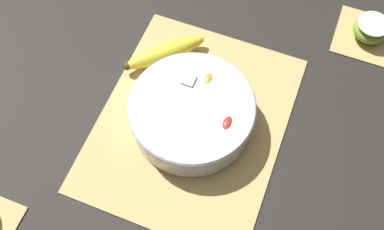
% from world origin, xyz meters
% --- Properties ---
extents(ground_plane, '(6.00, 6.00, 0.00)m').
position_xyz_m(ground_plane, '(0.00, 0.00, 0.00)').
color(ground_plane, black).
extents(bamboo_mat_center, '(0.45, 0.36, 0.01)m').
position_xyz_m(bamboo_mat_center, '(-0.00, 0.00, 0.00)').
color(bamboo_mat_center, tan).
rests_on(bamboo_mat_center, ground_plane).
extents(coaster_mat_far_left, '(0.14, 0.14, 0.01)m').
position_xyz_m(coaster_mat_far_left, '(-0.34, 0.29, 0.00)').
color(coaster_mat_far_left, tan).
rests_on(coaster_mat_far_left, ground_plane).
extents(fruit_salad_bowl, '(0.24, 0.24, 0.07)m').
position_xyz_m(fruit_salad_bowl, '(-0.00, -0.00, 0.05)').
color(fruit_salad_bowl, silver).
rests_on(fruit_salad_bowl, bamboo_mat_center).
extents(whole_banana, '(0.15, 0.15, 0.04)m').
position_xyz_m(whole_banana, '(-0.12, -0.11, 0.03)').
color(whole_banana, yellow).
rests_on(whole_banana, bamboo_mat_center).
extents(apple_half, '(0.08, 0.08, 0.04)m').
position_xyz_m(apple_half, '(-0.34, 0.29, 0.03)').
color(apple_half, '#7FAD38').
rests_on(apple_half, coaster_mat_far_left).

